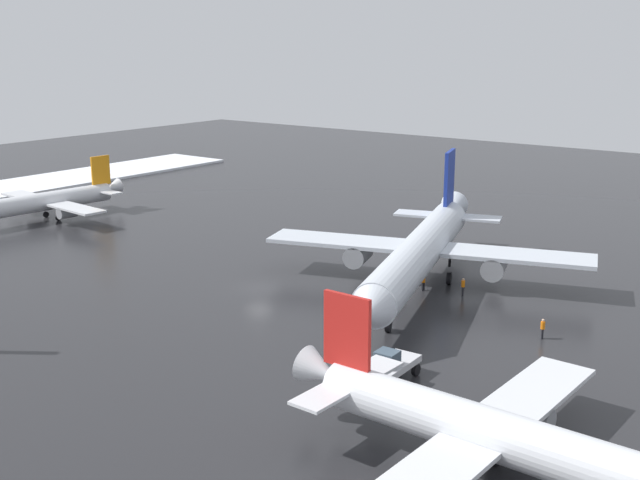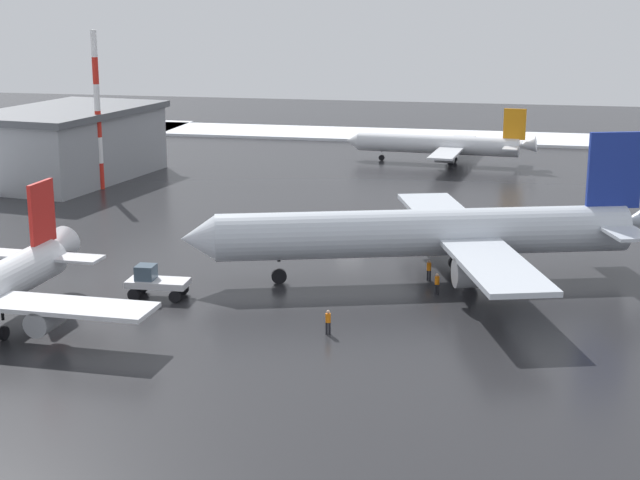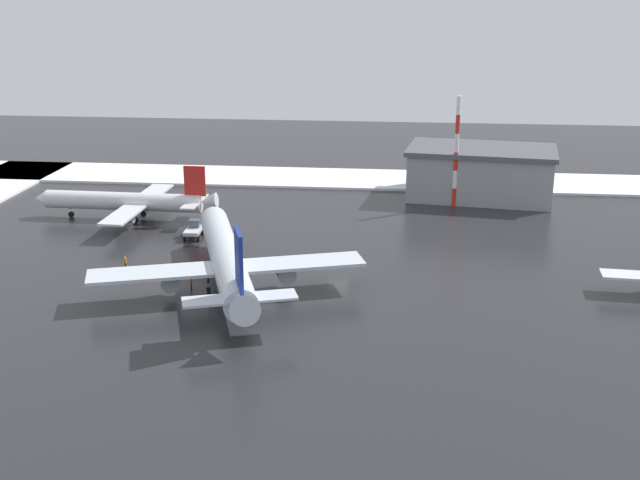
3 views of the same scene
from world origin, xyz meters
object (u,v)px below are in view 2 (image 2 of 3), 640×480
object	(u,v)px
ground_crew_near_tug	(437,283)
cargo_hangar	(68,144)
airplane_parked_starboard	(435,232)
ground_crew_beside_wing	(328,321)
ground_crew_by_nose_gear	(429,269)
pushback_tug	(155,281)
airplane_parked_portside	(442,145)
antenna_mast	(98,111)

from	to	relation	value
ground_crew_near_tug	cargo_hangar	world-z (taller)	cargo_hangar
airplane_parked_starboard	cargo_hangar	xyz separation A→B (m)	(-34.36, -48.38, 0.57)
ground_crew_beside_wing	cargo_hangar	bearing A→B (deg)	-148.36
cargo_hangar	ground_crew_by_nose_gear	bearing A→B (deg)	61.90
airplane_parked_starboard	ground_crew_beside_wing	world-z (taller)	airplane_parked_starboard
airplane_parked_starboard	pushback_tug	size ratio (longest dim) A/B	8.18
airplane_parked_starboard	ground_crew_by_nose_gear	size ratio (longest dim) A/B	22.46
ground_crew_near_tug	cargo_hangar	xyz separation A→B (m)	(-38.69, -48.99, 3.47)
ground_crew_beside_wing	airplane_parked_starboard	bearing A→B (deg)	149.45
airplane_parked_portside	ground_crew_by_nose_gear	distance (m)	56.47
airplane_parked_portside	airplane_parked_starboard	bearing A→B (deg)	99.15
ground_crew_by_nose_gear	ground_crew_beside_wing	bearing A→B (deg)	-6.63
airplane_parked_portside	ground_crew_near_tug	xyz separation A→B (m)	(60.04, 5.03, -1.58)
airplane_parked_starboard	ground_crew_beside_wing	xyz separation A→B (m)	(14.77, -5.74, -2.90)
airplane_parked_starboard	ground_crew_by_nose_gear	xyz separation A→B (m)	(0.59, -0.38, -2.90)
ground_crew_by_nose_gear	airplane_parked_portside	bearing A→B (deg)	-161.83
pushback_tug	ground_crew_near_tug	distance (m)	21.44
ground_crew_near_tug	ground_crew_beside_wing	distance (m)	12.23
airplane_parked_starboard	airplane_parked_portside	world-z (taller)	airplane_parked_starboard
antenna_mast	ground_crew_near_tug	bearing A→B (deg)	51.53
airplane_parked_portside	ground_crew_near_tug	world-z (taller)	airplane_parked_portside
airplane_parked_portside	cargo_hangar	bearing A→B (deg)	30.53
antenna_mast	ground_crew_by_nose_gear	bearing A→B (deg)	54.10
pushback_tug	ground_crew_by_nose_gear	size ratio (longest dim) A/B	2.75
ground_crew_by_nose_gear	antenna_mast	bearing A→B (deg)	-111.83
pushback_tug	cargo_hangar	size ratio (longest dim) A/B	0.17
pushback_tug	ground_crew_beside_wing	world-z (taller)	pushback_tug
pushback_tug	cargo_hangar	world-z (taller)	cargo_hangar
airplane_parked_starboard	cargo_hangar	distance (m)	59.34
airplane_parked_portside	antenna_mast	bearing A→B (deg)	39.42
ground_crew_beside_wing	cargo_hangar	size ratio (longest dim) A/B	0.06
airplane_parked_portside	cargo_hangar	xyz separation A→B (m)	(21.35, -43.97, 1.89)
ground_crew_by_nose_gear	ground_crew_beside_wing	distance (m)	15.16
pushback_tug	ground_crew_near_tug	bearing A→B (deg)	-169.06
ground_crew_by_nose_gear	antenna_mast	world-z (taller)	antenna_mast
airplane_parked_portside	ground_crew_beside_wing	bearing A→B (deg)	93.54
ground_crew_near_tug	antenna_mast	size ratio (longest dim) A/B	0.09
airplane_parked_starboard	airplane_parked_portside	size ratio (longest dim) A/B	1.47
airplane_parked_starboard	ground_crew_near_tug	bearing A→B (deg)	80.10
ground_crew_near_tug	ground_crew_beside_wing	size ratio (longest dim) A/B	1.00
airplane_parked_portside	antenna_mast	world-z (taller)	antenna_mast
airplane_parked_portside	cargo_hangar	size ratio (longest dim) A/B	0.97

